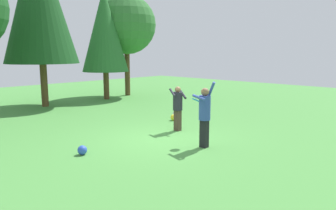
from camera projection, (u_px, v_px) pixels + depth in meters
The scene contains 9 objects.
ground_plane at pixel (163, 139), 10.42m from camera, with size 40.00×40.00×0.00m, color #4C9342.
person_thrower at pixel (205, 112), 9.34m from camera, with size 0.61×0.63×1.95m.
person_catcher at pixel (178, 105), 11.38m from camera, with size 0.68×0.71×1.59m.
frisbee at pixel (196, 100), 9.71m from camera, with size 0.34×0.35×0.14m.
ball_white at pixel (176, 114), 13.96m from camera, with size 0.26×0.26×0.26m, color white.
ball_blue at pixel (82, 150), 8.80m from camera, with size 0.26×0.26×0.26m, color blue.
ball_yellow at pixel (173, 117), 13.22m from camera, with size 0.25×0.25×0.25m, color yellow.
tree_far_right at pixel (126, 25), 20.25m from camera, with size 3.72×3.72×6.36m.
tree_right at pixel (105, 30), 18.62m from camera, with size 2.70×2.70×6.46m.
Camera 1 is at (-7.20, -7.09, 2.79)m, focal length 34.33 mm.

